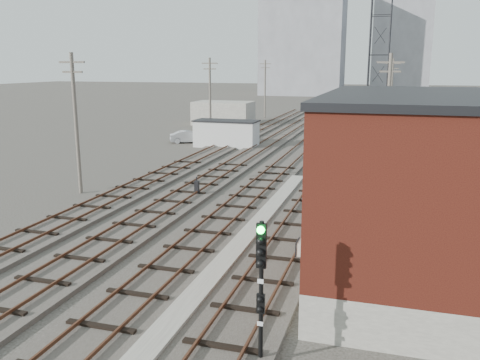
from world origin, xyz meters
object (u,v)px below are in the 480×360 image
at_px(signal_mast, 261,282).
at_px(car_silver, 188,137).
at_px(car_grey, 241,126).
at_px(switch_stand, 197,188).
at_px(site_trailer, 226,133).
at_px(car_red, 214,133).

relative_size(signal_mast, car_silver, 1.05).
bearing_deg(car_silver, car_grey, -38.59).
distance_m(signal_mast, car_silver, 42.08).
distance_m(switch_stand, car_silver, 23.11).
distance_m(signal_mast, car_grey, 51.58).
height_order(site_trailer, car_silver, site_trailer).
bearing_deg(car_red, car_grey, -1.35).
bearing_deg(site_trailer, switch_stand, -76.45).
bearing_deg(switch_stand, car_red, 102.03).
bearing_deg(switch_stand, car_grey, 96.61).
xyz_separation_m(signal_mast, switch_stand, (-8.55, 16.91, -1.92)).
distance_m(switch_stand, car_red, 25.11).
relative_size(switch_stand, car_grey, 0.27).
xyz_separation_m(car_red, car_grey, (0.70, 8.33, -0.12)).
xyz_separation_m(site_trailer, car_red, (-2.88, 4.31, -0.61)).
bearing_deg(car_grey, car_red, 169.45).
xyz_separation_m(switch_stand, car_red, (-7.37, 24.01, 0.20)).
height_order(switch_stand, car_silver, car_silver).
xyz_separation_m(signal_mast, site_trailer, (-13.04, 36.61, -1.10)).
distance_m(car_red, car_silver, 3.43).
height_order(signal_mast, car_red, signal_mast).
bearing_deg(car_silver, signal_mast, 179.69).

